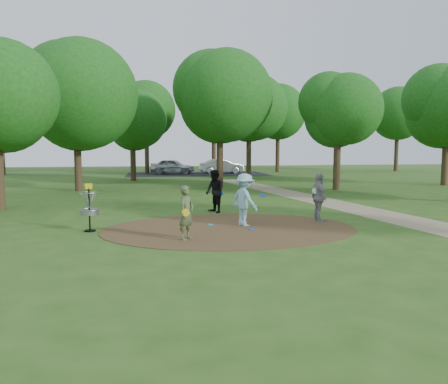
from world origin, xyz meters
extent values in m
plane|color=#2D5119|center=(0.00, 0.00, 0.00)|extent=(100.00, 100.00, 0.00)
cylinder|color=#47301C|center=(0.00, 0.00, 0.01)|extent=(8.40, 8.40, 0.02)
cube|color=#8C7A5B|center=(6.50, 2.00, 0.01)|extent=(7.55, 39.89, 0.01)
cube|color=black|center=(2.00, 30.00, 0.00)|extent=(14.00, 8.00, 0.01)
imported|color=#4C5B35|center=(-1.54, -1.50, 0.79)|extent=(0.65, 0.69, 1.59)
cylinder|color=yellow|center=(-1.59, -1.75, 0.84)|extent=(0.22, 0.09, 0.22)
imported|color=#91C4D9|center=(0.59, 0.44, 0.90)|extent=(1.13, 1.34, 1.80)
cylinder|color=#0D27E5|center=(1.21, 0.42, 1.05)|extent=(0.22, 0.22, 0.08)
imported|color=black|center=(0.02, 3.65, 0.88)|extent=(0.95, 1.05, 1.77)
cylinder|color=blue|center=(0.26, 3.71, 0.79)|extent=(0.22, 0.07, 0.22)
imported|color=#949496|center=(3.40, 0.82, 0.89)|extent=(0.48, 1.06, 1.77)
cylinder|color=white|center=(3.23, 0.78, 1.13)|extent=(0.22, 0.06, 0.22)
cylinder|color=#199FCE|center=(-0.56, 0.73, 0.03)|extent=(0.22, 0.22, 0.02)
cylinder|color=blue|center=(0.66, -0.35, 0.03)|extent=(0.22, 0.22, 0.02)
imported|color=#B1B4B9|center=(-0.41, 30.56, 0.76)|extent=(4.75, 2.80, 1.52)
imported|color=#999DA0|center=(4.61, 30.51, 0.74)|extent=(4.59, 1.85, 1.48)
cylinder|color=black|center=(-4.50, 0.30, 0.68)|extent=(0.05, 0.05, 1.35)
cylinder|color=black|center=(-4.50, 0.30, 0.02)|extent=(0.36, 0.36, 0.04)
cylinder|color=gray|center=(-4.50, 0.30, 0.62)|extent=(0.60, 0.60, 0.16)
torus|color=gray|center=(-4.50, 0.30, 0.70)|extent=(0.63, 0.63, 0.03)
torus|color=gray|center=(-4.50, 0.30, 1.25)|extent=(0.58, 0.58, 0.02)
cube|color=yellow|center=(-4.50, 0.30, 1.45)|extent=(0.22, 0.02, 0.18)
cylinder|color=#332316|center=(-7.00, 14.00, 1.90)|extent=(0.44, 0.44, 3.80)
sphere|color=#174913|center=(-7.00, 14.00, 5.63)|extent=(6.67, 6.67, 6.67)
cylinder|color=#332316|center=(2.00, 15.00, 2.09)|extent=(0.44, 0.44, 4.18)
sphere|color=#174913|center=(2.00, 15.00, 5.86)|extent=(6.09, 6.09, 6.09)
cylinder|color=#332316|center=(9.00, 12.00, 1.80)|extent=(0.44, 0.44, 3.61)
sphere|color=#174913|center=(9.00, 12.00, 4.82)|extent=(4.42, 4.42, 4.42)
cylinder|color=#332316|center=(-4.00, 22.00, 1.71)|extent=(0.44, 0.44, 3.42)
sphere|color=#174913|center=(-4.00, 22.00, 4.71)|extent=(4.69, 4.69, 4.69)
cylinder|color=#332316|center=(6.00, 24.00, 2.19)|extent=(0.44, 0.44, 4.37)
sphere|color=#174913|center=(6.00, 24.00, 5.97)|extent=(5.82, 5.82, 5.82)
cylinder|color=#332316|center=(18.00, 14.00, 1.90)|extent=(0.44, 0.44, 3.80)
sphere|color=#174913|center=(18.00, 14.00, 5.38)|extent=(5.76, 5.76, 5.76)
camera|label=1|loc=(-2.51, -13.98, 2.67)|focal=35.00mm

